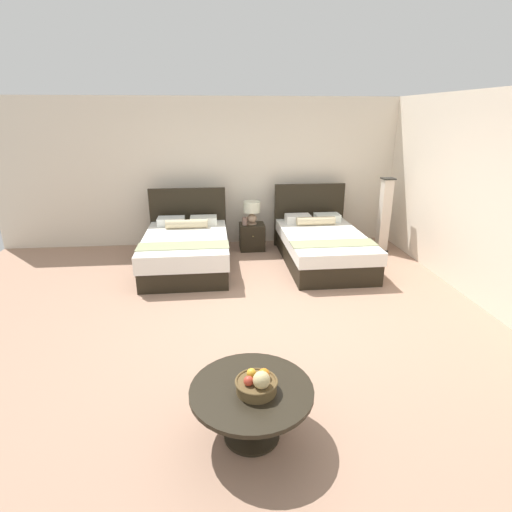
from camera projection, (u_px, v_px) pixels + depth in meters
The scene contains 11 objects.
ground_plane at pixel (270, 317), 5.07m from camera, with size 9.38×10.05×0.02m, color #A07B64.
wall_back at pixel (248, 173), 7.63m from camera, with size 9.38×0.12×2.74m, color silver.
wall_side_right at pixel (484, 199), 5.25m from camera, with size 0.12×5.65×2.74m, color beige.
bed_near_window at pixel (187, 249), 6.61m from camera, with size 1.39×2.04×1.16m.
bed_near_corner at pixel (322, 245), 6.83m from camera, with size 1.35×2.22×1.19m.
nightstand at pixel (252, 237), 7.51m from camera, with size 0.46×0.45×0.49m.
table_lamp at pixel (252, 210), 7.36m from camera, with size 0.31×0.31×0.42m.
vase at pixel (245, 221), 7.35m from camera, with size 0.09×0.09×0.15m.
coffee_table at pixel (252, 398), 3.06m from camera, with size 0.95×0.95×0.45m.
fruit_bowl at pixel (257, 383), 2.97m from camera, with size 0.32×0.32×0.21m.
floor_lamp_corner at pixel (384, 215), 7.27m from camera, with size 0.22×0.22×1.36m.
Camera 1 is at (-0.62, -4.48, 2.42)m, focal length 27.93 mm.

